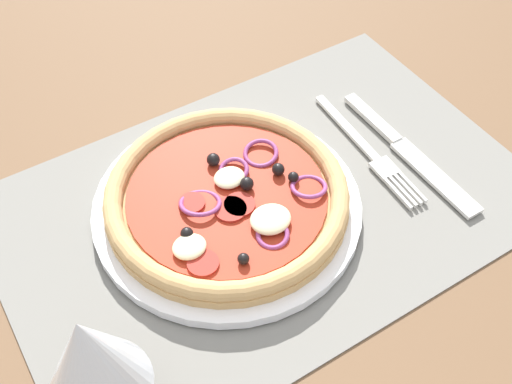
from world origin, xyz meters
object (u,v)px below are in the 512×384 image
(plate, at_px, (227,207))
(wine_glass, at_px, (92,360))
(knife, at_px, (409,152))
(pizza, at_px, (227,196))
(fork, at_px, (371,154))

(plate, relative_size, wine_glass, 1.73)
(plate, height_order, knife, plate)
(plate, bearing_deg, pizza, 105.82)
(fork, xyz_separation_m, knife, (-0.03, 0.02, 0.00))
(plate, xyz_separation_m, pizza, (-0.00, 0.00, 0.02))
(plate, distance_m, pizza, 0.02)
(pizza, distance_m, wine_glass, 0.23)
(fork, distance_m, wine_glass, 0.37)
(wine_glass, bearing_deg, pizza, -143.48)
(wine_glass, bearing_deg, plate, -143.25)
(knife, bearing_deg, plate, -100.10)
(wine_glass, bearing_deg, fork, -161.26)
(plate, relative_size, pizza, 1.11)
(plate, height_order, wine_glass, wine_glass)
(fork, distance_m, knife, 0.04)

